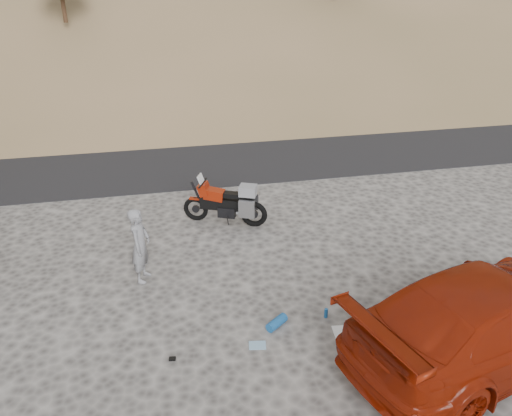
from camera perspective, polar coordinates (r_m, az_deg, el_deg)
The scene contains 11 objects.
ground at distance 10.91m, azimuth -5.30°, elevation -9.60°, with size 140.00×140.00×0.00m, color #43403E.
road at distance 18.95m, azimuth -8.71°, elevation 6.23°, with size 120.00×7.00×0.05m, color black.
motorcycle at distance 13.34m, azimuth -3.16°, elevation 0.50°, with size 2.19×1.19×1.39m.
man at distance 11.58m, azimuth -12.65°, elevation -7.87°, with size 0.63×0.41×1.73m, color gray.
red_car at distance 10.31m, azimuth 24.42°, elevation -14.76°, with size 2.29×5.64×1.64m, color maroon.
gear_white_cloth at distance 10.00m, azimuth 10.09°, elevation -13.77°, with size 0.43×0.38×0.01m, color white.
gear_blue_mat at distance 9.93m, azimuth 2.39°, elevation -12.96°, with size 0.19×0.19×0.47m, color #174F8D.
gear_bottle at distance 10.24m, azimuth 8.00°, elevation -11.81°, with size 0.07×0.07×0.20m, color #174F8D.
gear_funnel at distance 10.37m, azimuth 16.29°, elevation -12.27°, with size 0.14×0.14×0.18m, color #B61A0C.
gear_glove_a at distance 9.41m, azimuth -9.53°, elevation -16.64°, with size 0.12×0.09×0.03m, color black.
gear_blue_cloth at distance 9.57m, azimuth 0.16°, elevation -15.42°, with size 0.31×0.23×0.01m, color #7CA4C0.
Camera 1 is at (-0.85, -8.83, 6.35)m, focal length 35.00 mm.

